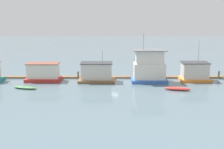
{
  "coord_description": "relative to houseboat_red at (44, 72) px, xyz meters",
  "views": [
    {
      "loc": [
        0.2,
        -53.78,
        12.25
      ],
      "look_at": [
        0.0,
        -1.0,
        1.4
      ],
      "focal_mm": 50.0,
      "sensor_mm": 36.0,
      "label": 1
    }
  ],
  "objects": [
    {
      "name": "houseboat_red",
      "position": [
        0.0,
        0.0,
        0.0
      ],
      "size": [
        6.14,
        3.42,
        3.23
      ],
      "color": "red",
      "rests_on": "ground_plane"
    },
    {
      "name": "dock_walkway",
      "position": [
        11.96,
        2.58,
        -1.36
      ],
      "size": [
        59.6,
        1.42,
        0.3
      ],
      "primitive_type": "cube",
      "color": "brown",
      "rests_on": "ground_plane"
    },
    {
      "name": "mooring_post_near_left",
      "position": [
        5.99,
        1.62,
        -0.83
      ],
      "size": [
        0.32,
        0.32,
        1.38
      ],
      "primitive_type": "cylinder",
      "color": "brown",
      "rests_on": "ground_plane"
    },
    {
      "name": "ground_plane",
      "position": [
        11.96,
        -0.2,
        -1.51
      ],
      "size": [
        200.0,
        200.0,
        0.0
      ],
      "primitive_type": "plane",
      "color": "slate"
    },
    {
      "name": "mooring_post_centre",
      "position": [
        31.65,
        1.62,
        -0.78
      ],
      "size": [
        0.29,
        0.29,
        1.47
      ],
      "primitive_type": "cylinder",
      "color": "brown",
      "rests_on": "ground_plane"
    },
    {
      "name": "dinghy_red",
      "position": [
        22.39,
        -6.66,
        -1.26
      ],
      "size": [
        4.21,
        2.09,
        0.51
      ],
      "color": "red",
      "rests_on": "ground_plane"
    },
    {
      "name": "dinghy_green",
      "position": [
        -1.72,
        -5.68,
        -1.3
      ],
      "size": [
        4.21,
        2.26,
        0.43
      ],
      "color": "#47844C",
      "rests_on": "ground_plane"
    },
    {
      "name": "houseboat_orange",
      "position": [
        26.83,
        0.23,
        0.07
      ],
      "size": [
        5.29,
        3.9,
        7.15
      ],
      "color": "orange",
      "rests_on": "ground_plane"
    },
    {
      "name": "houseboat_blue",
      "position": [
        18.66,
        -0.54,
        1.0
      ],
      "size": [
        6.21,
        4.18,
        8.58
      ],
      "color": "#3866B7",
      "rests_on": "ground_plane"
    },
    {
      "name": "houseboat_brown",
      "position": [
        9.46,
        -0.43,
        0.07
      ],
      "size": [
        6.35,
        4.02,
        5.53
      ],
      "color": "brown",
      "rests_on": "ground_plane"
    }
  ]
}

